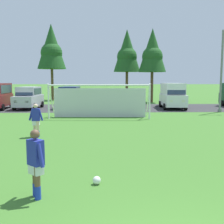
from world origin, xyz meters
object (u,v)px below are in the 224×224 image
object	(u,v)px
parked_car_slot_center_left	(70,97)
street_lamp	(224,70)
soccer_goal	(100,100)
parked_car_slot_center	(87,99)
parked_car_slot_left	(29,97)
player_winger_right	(36,120)
soccer_ball	(97,180)
player_striker_near	(36,164)
parked_car_slot_right	(173,95)
parked_car_slot_far_right	(171,96)
parked_car_slot_center_right	(117,100)

from	to	relation	value
parked_car_slot_center_left	street_lamp	xyz separation A→B (m)	(13.92, -4.35, 2.57)
soccer_goal	parked_car_slot_center	world-z (taller)	soccer_goal
parked_car_slot_left	player_winger_right	bearing A→B (deg)	-73.63
player_winger_right	parked_car_slot_center_left	distance (m)	14.58
soccer_goal	parked_car_slot_center_left	world-z (taller)	soccer_goal
soccer_ball	player_striker_near	xyz separation A→B (m)	(-1.40, -0.78, 0.71)
parked_car_slot_center_left	parked_car_slot_center	bearing A→B (deg)	-13.51
player_winger_right	parked_car_slot_center	world-z (taller)	parked_car_slot_center
parked_car_slot_right	parked_car_slot_far_right	bearing A→B (deg)	80.28
soccer_goal	parked_car_slot_center_right	bearing A→B (deg)	76.54
player_winger_right	parked_car_slot_center_left	world-z (taller)	parked_car_slot_center_left
parked_car_slot_left	parked_car_slot_right	xyz separation A→B (m)	(14.28, -0.28, 0.23)
soccer_ball	parked_car_slot_center_left	bearing A→B (deg)	98.76
player_winger_right	parked_car_slot_far_right	bearing A→B (deg)	54.97
parked_car_slot_far_right	player_striker_near	bearing A→B (deg)	-111.62
soccer_ball	player_winger_right	xyz separation A→B (m)	(-3.13, 6.36, 0.71)
player_striker_near	parked_car_slot_center	size ratio (longest dim) A/B	0.38
player_winger_right	parked_car_slot_far_right	distance (m)	18.28
parked_car_slot_center_right	parked_car_slot_left	bearing A→B (deg)	-179.10
player_winger_right	parked_car_slot_left	world-z (taller)	parked_car_slot_left
soccer_goal	parked_car_slot_right	xyz separation A→B (m)	(7.18, 6.47, 0.05)
player_winger_right	street_lamp	distance (m)	17.43
parked_car_slot_left	parked_car_slot_center	xyz separation A→B (m)	(5.78, 0.36, -0.24)
player_winger_right	parked_car_slot_right	world-z (taller)	parked_car_slot_right
parked_car_slot_far_right	player_winger_right	bearing A→B (deg)	-125.03
soccer_ball	street_lamp	bearing A→B (deg)	57.19
player_striker_near	player_winger_right	xyz separation A→B (m)	(-1.73, 7.14, 0.00)
player_striker_near	player_winger_right	distance (m)	7.35
parked_car_slot_center_left	parked_car_slot_far_right	world-z (taller)	same
parked_car_slot_center_right	street_lamp	distance (m)	10.23
player_winger_right	street_lamp	size ratio (longest dim) A/B	0.23
player_striker_near	parked_car_slot_left	bearing A→B (deg)	105.43
parked_car_slot_center_right	street_lamp	world-z (taller)	street_lamp
parked_car_slot_center	parked_car_slot_center_right	distance (m)	2.98
parked_car_slot_far_right	parked_car_slot_center	bearing A→B (deg)	-174.60
player_striker_near	parked_car_slot_right	bearing A→B (deg)	67.59
parked_car_slot_far_right	parked_car_slot_left	bearing A→B (deg)	-175.32
player_striker_near	parked_car_slot_far_right	xyz separation A→B (m)	(8.76, 22.11, 0.29)
soccer_goal	soccer_ball	bearing A→B (deg)	-89.66
parked_car_slot_right	street_lamp	bearing A→B (deg)	-42.33
soccer_goal	parked_car_slot_center_right	distance (m)	7.10
soccer_ball	parked_car_slot_left	distance (m)	21.40
parked_car_slot_right	parked_car_slot_far_right	world-z (taller)	parked_car_slot_right
soccer_ball	street_lamp	xyz separation A→B (m)	(10.69, 16.58, 3.57)
player_winger_right	street_lamp	xyz separation A→B (m)	(13.83, 10.22, 2.86)
player_striker_near	player_winger_right	world-z (taller)	same
parked_car_slot_center	parked_car_slot_right	size ratio (longest dim) A/B	0.87
parked_car_slot_center_right	soccer_ball	bearing A→B (deg)	-94.43
soccer_goal	parked_car_slot_center	distance (m)	7.24
parked_car_slot_center	street_lamp	world-z (taller)	street_lamp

